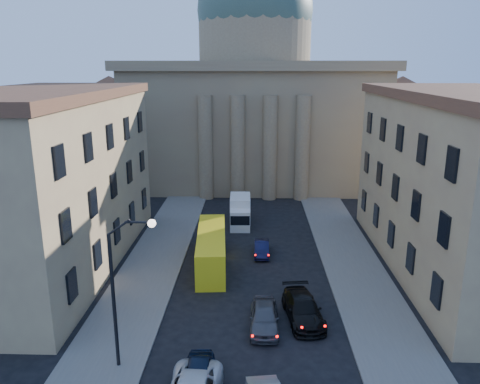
{
  "coord_description": "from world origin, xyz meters",
  "views": [
    {
      "loc": [
        0.06,
        -14.68,
        16.49
      ],
      "look_at": [
        -0.95,
        18.13,
        7.56
      ],
      "focal_mm": 35.0,
      "sensor_mm": 36.0,
      "label": 1
    }
  ],
  "objects_px": {
    "street_lamp": "(122,282)",
    "city_bus": "(211,248)",
    "car_left_near": "(198,377)",
    "box_truck": "(240,212)"
  },
  "relations": [
    {
      "from": "car_left_near",
      "to": "box_truck",
      "type": "bearing_deg",
      "value": 86.1
    },
    {
      "from": "car_left_near",
      "to": "box_truck",
      "type": "distance_m",
      "value": 26.46
    },
    {
      "from": "car_left_near",
      "to": "street_lamp",
      "type": "bearing_deg",
      "value": 156.95
    },
    {
      "from": "street_lamp",
      "to": "city_bus",
      "type": "relative_size",
      "value": 0.86
    },
    {
      "from": "street_lamp",
      "to": "city_bus",
      "type": "bearing_deg",
      "value": 76.24
    },
    {
      "from": "street_lamp",
      "to": "city_bus",
      "type": "height_order",
      "value": "street_lamp"
    },
    {
      "from": "street_lamp",
      "to": "city_bus",
      "type": "distance_m",
      "value": 15.06
    },
    {
      "from": "car_left_near",
      "to": "box_truck",
      "type": "height_order",
      "value": "box_truck"
    },
    {
      "from": "street_lamp",
      "to": "car_left_near",
      "type": "xyz_separation_m",
      "value": [
        4.18,
        -1.7,
        -4.57
      ]
    },
    {
      "from": "street_lamp",
      "to": "box_truck",
      "type": "xyz_separation_m",
      "value": [
        5.58,
        24.71,
        -3.9
      ]
    }
  ]
}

